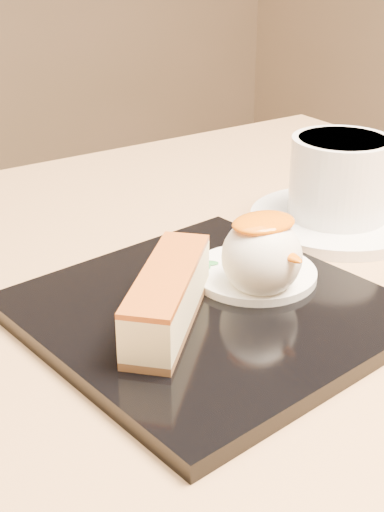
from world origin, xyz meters
TOP-DOWN VIEW (x-y plane):
  - table at (0.00, 0.00)m, footprint 0.80×0.80m
  - dessert_plate at (-0.02, 0.02)m, footprint 0.25×0.25m
  - cheesecake at (-0.06, 0.01)m, footprint 0.10×0.10m
  - cream_smear at (0.03, 0.03)m, footprint 0.09×0.09m
  - ice_cream_scoop at (0.02, 0.01)m, footprint 0.05×0.05m
  - mango_sauce at (0.02, 0.02)m, footprint 0.05×0.04m
  - mint_sprig at (-0.00, 0.06)m, footprint 0.03×0.02m
  - saucer at (0.16, 0.09)m, footprint 0.15×0.15m
  - coffee_cup at (0.17, 0.09)m, footprint 0.11×0.09m

SIDE VIEW (x-z plane):
  - table at x=0.00m, z-range 0.20..0.92m
  - saucer at x=0.16m, z-range 0.72..0.73m
  - dessert_plate at x=-0.02m, z-range 0.72..0.73m
  - cream_smear at x=0.03m, z-range 0.73..0.74m
  - mint_sprig at x=0.00m, z-range 0.74..0.74m
  - cheesecake at x=-0.06m, z-range 0.73..0.77m
  - ice_cream_scoop at x=0.02m, z-range 0.73..0.79m
  - coffee_cup at x=0.17m, z-range 0.73..0.80m
  - mango_sauce at x=0.02m, z-range 0.78..0.79m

